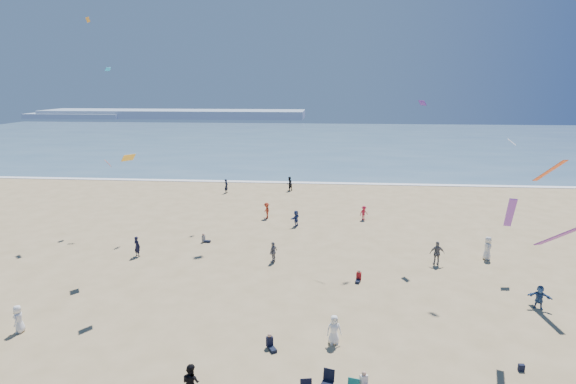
{
  "coord_description": "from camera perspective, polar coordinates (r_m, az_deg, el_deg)",
  "views": [
    {
      "loc": [
        4.13,
        -17.44,
        13.66
      ],
      "look_at": [
        2.0,
        8.0,
        7.54
      ],
      "focal_mm": 28.0,
      "sensor_mm": 36.0,
      "label": 1
    }
  ],
  "objects": [
    {
      "name": "black_backpack",
      "position": [
        22.74,
        8.53,
        -23.0
      ],
      "size": [
        0.3,
        0.22,
        0.38
      ],
      "primitive_type": "cube",
      "color": "black",
      "rests_on": "ground"
    },
    {
      "name": "navy_bag",
      "position": [
        26.22,
        27.51,
        -19.16
      ],
      "size": [
        0.28,
        0.18,
        0.34
      ],
      "primitive_type": "cube",
      "color": "black",
      "rests_on": "ground"
    },
    {
      "name": "surf_line",
      "position": [
        64.04,
        0.98,
        1.2
      ],
      "size": [
        220.0,
        1.2,
        0.08
      ],
      "primitive_type": "cube",
      "color": "white",
      "rests_on": "ground"
    },
    {
      "name": "headland_far",
      "position": [
        198.47,
        -14.27,
        9.59
      ],
      "size": [
        110.0,
        20.0,
        3.2
      ],
      "primitive_type": "cube",
      "color": "#7A8EA8",
      "rests_on": "ground"
    },
    {
      "name": "standing_flyers",
      "position": [
        37.51,
        4.34,
        -6.52
      ],
      "size": [
        31.63,
        42.97,
        1.91
      ],
      "color": "#B71A31",
      "rests_on": "ground"
    },
    {
      "name": "headland_near",
      "position": [
        210.45,
        -25.19,
        8.78
      ],
      "size": [
        40.0,
        14.0,
        2.0
      ],
      "primitive_type": "cube",
      "color": "#7A8EA8",
      "rests_on": "ground"
    },
    {
      "name": "kites_aloft",
      "position": [
        30.08,
        13.24,
        13.04
      ],
      "size": [
        37.15,
        37.78,
        28.9
      ],
      "color": "blue",
      "rests_on": "ground"
    },
    {
      "name": "ocean",
      "position": [
        113.34,
        2.69,
        6.56
      ],
      "size": [
        220.0,
        100.0,
        0.06
      ],
      "primitive_type": "cube",
      "color": "#476B84",
      "rests_on": "ground"
    },
    {
      "name": "seated_group",
      "position": [
        28.13,
        1.8,
        -14.6
      ],
      "size": [
        14.15,
        20.47,
        0.84
      ],
      "color": "white",
      "rests_on": "ground"
    }
  ]
}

